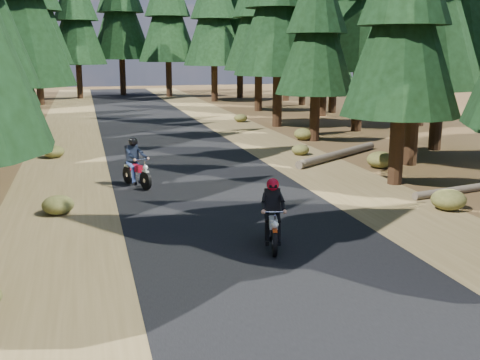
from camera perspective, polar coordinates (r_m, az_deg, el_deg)
The scene contains 9 objects.
ground at distance 14.20m, azimuth 1.53°, elevation -5.60°, with size 120.00×120.00×0.00m, color #412C17.
road at distance 18.88m, azimuth -2.67°, elevation -1.04°, with size 6.00×100.00×0.01m, color black.
shoulder_l at distance 18.52m, azimuth -16.74°, elevation -1.84°, with size 3.20×100.00×0.01m, color brown.
shoulder_r at distance 20.30m, azimuth 10.13°, elevation -0.27°, with size 3.20×100.00×0.01m, color brown.
log_near at distance 24.79m, azimuth 9.29°, elevation 2.41°, with size 0.32×0.32×5.87m, color #4C4233.
log_far at distance 19.70m, azimuth 20.07°, elevation -0.88°, with size 0.24×0.24×3.61m, color #4C4233.
understory_shrubs at distance 21.44m, azimuth -1.01°, elevation 1.31°, with size 14.95×31.56×0.62m.
rider_lead at distance 13.44m, azimuth 3.13°, elevation -4.32°, with size 0.92×1.82×1.56m.
rider_follow at distance 19.60m, azimuth -9.80°, elevation 0.88°, with size 1.21×1.85×1.59m.
Camera 1 is at (-3.76, -12.98, 4.38)m, focal length 45.00 mm.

